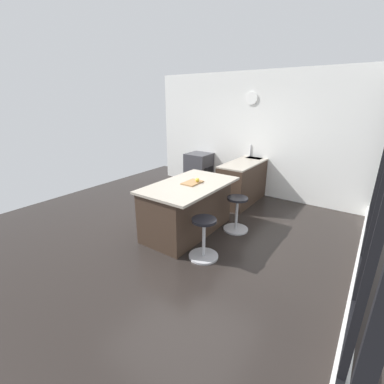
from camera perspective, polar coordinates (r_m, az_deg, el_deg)
name	(u,v)px	position (r m, az deg, el deg)	size (l,w,h in m)	color
ground_plane	(184,232)	(4.72, -1.81, -8.71)	(7.08, 7.08, 0.00)	black
window_panel_rear	(379,197)	(3.45, 35.44, -0.89)	(5.45, 0.12, 2.84)	silver
interior_partition_left	(252,135)	(6.59, 12.84, 11.95)	(0.15, 5.27, 2.84)	silver
sink_cabinet	(250,178)	(6.40, 12.40, 3.00)	(2.21, 0.60, 1.20)	#38281E
oven_range	(199,170)	(7.07, 1.52, 4.82)	(0.60, 0.61, 0.89)	#38383D
kitchen_island	(187,207)	(4.58, -0.99, -3.37)	(1.70, 1.02, 0.89)	#38281E
stool_by_window	(237,215)	(4.74, 9.61, -4.90)	(0.44, 0.44, 0.62)	#B7B7BC
stool_middle	(204,239)	(3.91, 2.56, -10.23)	(0.44, 0.44, 0.62)	#B7B7BC
cutting_board	(192,183)	(4.44, 0.09, 2.05)	(0.36, 0.24, 0.02)	olive
apple_yellow	(197,180)	(4.43, 1.17, 2.63)	(0.07, 0.07, 0.07)	gold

